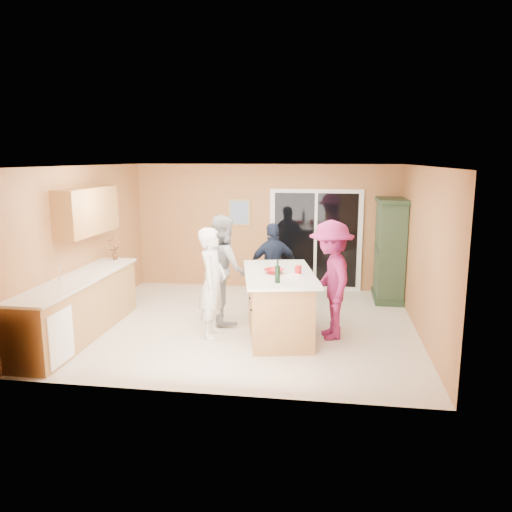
# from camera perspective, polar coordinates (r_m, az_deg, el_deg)

# --- Properties ---
(floor) EXTENTS (5.50, 5.50, 0.00)m
(floor) POSITION_cam_1_polar(r_m,az_deg,el_deg) (8.36, -1.13, -7.86)
(floor) COLOR beige
(floor) RESTS_ON ground
(ceiling) EXTENTS (5.50, 5.00, 0.10)m
(ceiling) POSITION_cam_1_polar(r_m,az_deg,el_deg) (7.90, -1.20, 10.26)
(ceiling) COLOR white
(ceiling) RESTS_ON wall_back
(wall_back) EXTENTS (5.50, 0.10, 2.60)m
(wall_back) POSITION_cam_1_polar(r_m,az_deg,el_deg) (10.47, 1.09, 3.34)
(wall_back) COLOR tan
(wall_back) RESTS_ON ground
(wall_front) EXTENTS (5.50, 0.10, 2.60)m
(wall_front) POSITION_cam_1_polar(r_m,az_deg,el_deg) (5.64, -5.36, -3.52)
(wall_front) COLOR tan
(wall_front) RESTS_ON ground
(wall_left) EXTENTS (0.10, 5.00, 2.60)m
(wall_left) POSITION_cam_1_polar(r_m,az_deg,el_deg) (8.90, -18.91, 1.35)
(wall_left) COLOR tan
(wall_left) RESTS_ON ground
(wall_right) EXTENTS (0.10, 5.00, 2.60)m
(wall_right) POSITION_cam_1_polar(r_m,az_deg,el_deg) (8.05, 18.52, 0.39)
(wall_right) COLOR tan
(wall_right) RESTS_ON ground
(left_cabinet_run) EXTENTS (0.65, 3.05, 1.24)m
(left_cabinet_run) POSITION_cam_1_polar(r_m,az_deg,el_deg) (8.04, -20.01, -5.87)
(left_cabinet_run) COLOR #AB7942
(left_cabinet_run) RESTS_ON floor
(upper_cabinets) EXTENTS (0.35, 1.60, 0.75)m
(upper_cabinets) POSITION_cam_1_polar(r_m,az_deg,el_deg) (8.57, -18.71, 4.89)
(upper_cabinets) COLOR #AB7942
(upper_cabinets) RESTS_ON wall_left
(sliding_door) EXTENTS (1.90, 0.07, 2.10)m
(sliding_door) POSITION_cam_1_polar(r_m,az_deg,el_deg) (10.40, 6.81, 1.82)
(sliding_door) COLOR white
(sliding_door) RESTS_ON floor
(framed_picture) EXTENTS (0.46, 0.04, 0.56)m
(framed_picture) POSITION_cam_1_polar(r_m,az_deg,el_deg) (10.50, -1.91, 5.01)
(framed_picture) COLOR #A68A53
(framed_picture) RESTS_ON wall_back
(kitchen_island) EXTENTS (1.39, 2.08, 1.01)m
(kitchen_island) POSITION_cam_1_polar(r_m,az_deg,el_deg) (7.76, 2.61, -5.73)
(kitchen_island) COLOR #AB7942
(kitchen_island) RESTS_ON floor
(green_hutch) EXTENTS (0.57, 1.07, 1.97)m
(green_hutch) POSITION_cam_1_polar(r_m,az_deg,el_deg) (9.92, 15.05, 0.54)
(green_hutch) COLOR #243A26
(green_hutch) RESTS_ON floor
(woman_white) EXTENTS (0.43, 0.64, 1.70)m
(woman_white) POSITION_cam_1_polar(r_m,az_deg,el_deg) (7.65, -5.00, -3.08)
(woman_white) COLOR white
(woman_white) RESTS_ON floor
(woman_grey) EXTENTS (1.03, 1.10, 1.81)m
(woman_grey) POSITION_cam_1_polar(r_m,az_deg,el_deg) (8.34, -3.73, -1.45)
(woman_grey) COLOR gray
(woman_grey) RESTS_ON floor
(woman_navy) EXTENTS (1.01, 0.70, 1.60)m
(woman_navy) POSITION_cam_1_polar(r_m,az_deg,el_deg) (8.92, 2.01, -1.31)
(woman_navy) COLOR #171F33
(woman_navy) RESTS_ON floor
(woman_magenta) EXTENTS (0.91, 1.29, 1.81)m
(woman_magenta) POSITION_cam_1_polar(r_m,az_deg,el_deg) (7.63, 8.55, -2.74)
(woman_magenta) COLOR #922058
(woman_magenta) RESTS_ON floor
(serving_bowl) EXTENTS (0.37, 0.37, 0.07)m
(serving_bowl) POSITION_cam_1_polar(r_m,az_deg,el_deg) (7.55, 2.07, -1.73)
(serving_bowl) COLOR red
(serving_bowl) RESTS_ON kitchen_island
(tulip_vase) EXTENTS (0.24, 0.20, 0.40)m
(tulip_vase) POSITION_cam_1_polar(r_m,az_deg,el_deg) (9.21, -15.88, 0.81)
(tulip_vase) COLOR red
(tulip_vase) RESTS_ON left_cabinet_run
(tumbler_near) EXTENTS (0.08, 0.08, 0.11)m
(tumbler_near) POSITION_cam_1_polar(r_m,az_deg,el_deg) (7.57, 4.74, -1.58)
(tumbler_near) COLOR red
(tumbler_near) RESTS_ON kitchen_island
(tumbler_far) EXTENTS (0.11, 0.11, 0.12)m
(tumbler_far) POSITION_cam_1_polar(r_m,az_deg,el_deg) (7.55, 4.91, -1.57)
(tumbler_far) COLOR red
(tumbler_far) RESTS_ON kitchen_island
(wine_bottle) EXTENTS (0.08, 0.08, 0.33)m
(wine_bottle) POSITION_cam_1_polar(r_m,az_deg,el_deg) (6.97, 2.47, -2.04)
(wine_bottle) COLOR black
(wine_bottle) RESTS_ON kitchen_island
(white_plate) EXTENTS (0.23, 0.23, 0.01)m
(white_plate) POSITION_cam_1_polar(r_m,az_deg,el_deg) (7.40, 4.36, -2.24)
(white_plate) COLOR white
(white_plate) RESTS_ON kitchen_island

